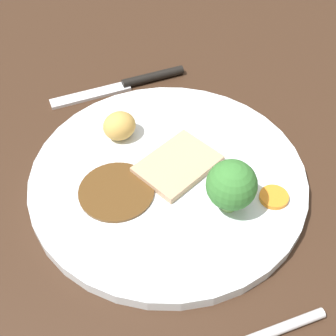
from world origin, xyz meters
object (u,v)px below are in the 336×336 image
roast_potato_left (119,126)px  dinner_plate (168,179)px  knife (132,83)px  meat_slice_main (178,165)px  carrot_coin_front (274,197)px  broccoli_floret (232,185)px

roast_potato_left → dinner_plate: bearing=-152.6°
knife → roast_potato_left: bearing=64.1°
meat_slice_main → knife: size_ratio=0.45×
dinner_plate → knife: dinner_plate is taller
meat_slice_main → roast_potato_left: roast_potato_left is taller
dinner_plate → meat_slice_main: meat_slice_main is taller
roast_potato_left → knife: roast_potato_left is taller
roast_potato_left → knife: (10.39, -3.67, -2.53)cm
meat_slice_main → carrot_coin_front: (-6.77, -8.18, -0.15)cm
meat_slice_main → carrot_coin_front: meat_slice_main is taller
carrot_coin_front → knife: 25.43cm
dinner_plate → knife: 17.50cm
dinner_plate → carrot_coin_front: bearing=-122.6°
meat_slice_main → roast_potato_left: (6.39, 4.97, 1.18)cm
broccoli_floret → knife: broccoli_floret is taller
knife → dinner_plate: bearing=83.6°
broccoli_floret → meat_slice_main: bearing=27.4°
dinner_plate → carrot_coin_front: size_ratio=9.98×
broccoli_floret → knife: bearing=11.3°
meat_slice_main → broccoli_floret: broccoli_floret is taller
carrot_coin_front → knife: (23.56, 9.48, -1.20)cm
dinner_plate → carrot_coin_front: carrot_coin_front is taller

